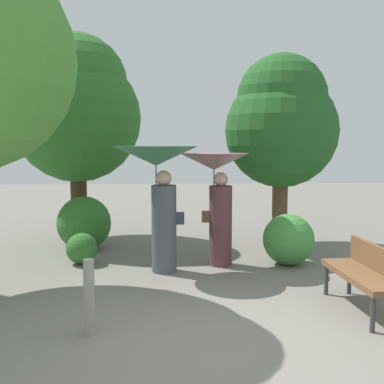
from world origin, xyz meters
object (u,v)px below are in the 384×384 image
object	(u,v)px
park_bench	(367,272)
person_left	(158,177)
path_marker_post	(89,297)
tree_near_right	(281,121)
person_right	(216,185)
tree_near_left	(77,108)

from	to	relation	value
park_bench	person_left	bearing A→B (deg)	-129.65
person_left	path_marker_post	distance (m)	2.90
person_left	tree_near_right	xyz separation A→B (m)	(2.49, 1.89, 1.01)
person_left	park_bench	xyz separation A→B (m)	(2.67, -1.99, -1.07)
person_right	park_bench	xyz separation A→B (m)	(1.68, -2.35, -0.91)
person_right	tree_near_right	world-z (taller)	tree_near_right
person_right	person_left	bearing A→B (deg)	109.32
park_bench	path_marker_post	world-z (taller)	path_marker_post
tree_near_right	person_right	bearing A→B (deg)	-134.47
person_right	tree_near_left	distance (m)	3.96
person_right	park_bench	bearing A→B (deg)	-145.40
person_left	person_right	bearing A→B (deg)	-70.68
park_bench	tree_near_right	distance (m)	4.40
tree_near_right	tree_near_left	bearing A→B (deg)	168.93
park_bench	tree_near_right	xyz separation A→B (m)	(-0.18, 3.88, 2.08)
park_bench	tree_near_left	bearing A→B (deg)	-139.44
person_left	tree_near_left	xyz separation A→B (m)	(-1.82, 2.73, 1.33)
person_left	park_bench	bearing A→B (deg)	-127.53
path_marker_post	person_left	bearing A→B (deg)	74.11
park_bench	tree_near_right	world-z (taller)	tree_near_right
tree_near_right	path_marker_post	size ratio (longest dim) A/B	4.59
person_left	park_bench	world-z (taller)	person_left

